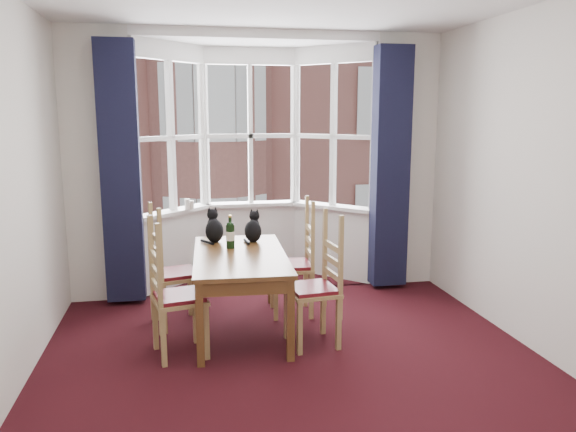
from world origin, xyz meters
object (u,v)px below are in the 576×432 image
object	(u,v)px
chair_left_far	(167,276)
candle_short	(192,205)
chair_right_far	(301,266)
wine_bottle	(230,234)
dining_table	(240,262)
cat_left	(214,229)
cat_right	(253,229)
chair_left_near	(168,300)
chair_right_near	(322,290)
candle_tall	(187,204)

from	to	relation	value
chair_left_far	candle_short	distance (m)	1.39
chair_right_far	wine_bottle	distance (m)	0.79
dining_table	cat_left	size ratio (longest dim) A/B	4.52
cat_right	chair_left_near	bearing A→B (deg)	-131.69
chair_right_far	candle_short	world-z (taller)	candle_short
chair_left_near	chair_right_near	world-z (taller)	same
cat_left	wine_bottle	size ratio (longest dim) A/B	1.10
cat_left	dining_table	bearing A→B (deg)	-69.62
chair_left_near	chair_left_far	distance (m)	0.68
cat_right	candle_short	xyz separation A→B (m)	(-0.56, 1.06, 0.08)
cat_left	chair_right_far	bearing A→B (deg)	-12.35
cat_left	candle_tall	xyz separation A→B (m)	(-0.24, 0.98, 0.09)
chair_right_far	wine_bottle	bearing A→B (deg)	-170.78
candle_short	cat_right	bearing A→B (deg)	-62.05
chair_right_near	cat_right	size ratio (longest dim) A/B	2.88
chair_right_near	candle_tall	bearing A→B (deg)	119.59
chair_left_near	cat_left	size ratio (longest dim) A/B	2.70
chair_left_near	candle_tall	xyz separation A→B (m)	(0.20, 1.94, 0.46)
dining_table	cat_right	bearing A→B (deg)	68.58
chair_right_near	wine_bottle	size ratio (longest dim) A/B	2.97
chair_left_far	wine_bottle	bearing A→B (deg)	-0.99
cat_right	chair_left_far	bearing A→B (deg)	-164.92
candle_tall	candle_short	world-z (taller)	candle_tall
wine_bottle	candle_short	world-z (taller)	wine_bottle
wine_bottle	candle_tall	xyz separation A→B (m)	(-0.37, 1.27, 0.08)
chair_left_far	chair_right_near	distance (m)	1.45
candle_tall	dining_table	bearing A→B (deg)	-73.89
chair_left_far	cat_left	size ratio (longest dim) A/B	2.70
chair_left_near	candle_short	xyz separation A→B (m)	(0.24, 1.97, 0.45)
dining_table	chair_right_far	bearing A→B (deg)	28.38
candle_tall	chair_right_far	bearing A→B (deg)	-47.54
chair_left_near	chair_right_far	bearing A→B (deg)	32.08
chair_right_near	cat_left	size ratio (longest dim) A/B	2.70
wine_bottle	candle_tall	world-z (taller)	wine_bottle
candle_short	chair_left_far	bearing A→B (deg)	-101.55
chair_left_near	chair_left_far	xyz separation A→B (m)	(-0.02, 0.68, 0.00)
chair_right_far	candle_short	xyz separation A→B (m)	(-1.01, 1.19, 0.45)
chair_right_far	cat_left	bearing A→B (deg)	167.65
chair_left_near	chair_right_far	distance (m)	1.48
chair_right_near	chair_right_far	xyz separation A→B (m)	(-0.03, 0.75, 0.00)
chair_right_near	cat_right	xyz separation A→B (m)	(-0.47, 0.88, 0.36)
chair_right_near	chair_right_far	distance (m)	0.75
candle_tall	candle_short	bearing A→B (deg)	32.47
chair_left_far	cat_left	bearing A→B (deg)	31.66
chair_right_far	cat_right	distance (m)	0.59
chair_right_near	chair_left_far	bearing A→B (deg)	153.37
cat_left	candle_tall	size ratio (longest dim) A/B	2.74
chair_right_near	candle_short	bearing A→B (deg)	118.14
chair_left_far	chair_right_near	world-z (taller)	same
chair_left_far	candle_tall	size ratio (longest dim) A/B	7.40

